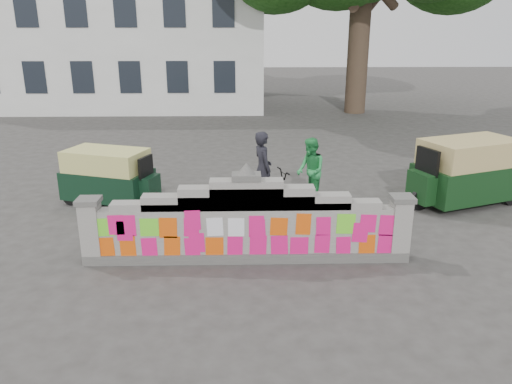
% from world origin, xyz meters
% --- Properties ---
extents(ground, '(100.00, 100.00, 0.00)m').
position_xyz_m(ground, '(0.00, 0.00, 0.00)').
color(ground, '#383533').
rests_on(ground, ground).
extents(parapet_wall, '(6.48, 0.44, 2.01)m').
position_xyz_m(parapet_wall, '(-0.00, -0.01, 0.75)').
color(parapet_wall, '#4C4C49').
rests_on(parapet_wall, ground).
extents(building, '(16.00, 10.00, 8.90)m').
position_xyz_m(building, '(-7.00, 21.98, 4.01)').
color(building, silver).
rests_on(building, ground).
extents(cyclist_bike, '(2.18, 1.36, 1.08)m').
position_xyz_m(cyclist_bike, '(0.41, 2.59, 0.54)').
color(cyclist_bike, black).
rests_on(cyclist_bike, ground).
extents(cyclist_rider, '(0.64, 0.78, 1.83)m').
position_xyz_m(cyclist_rider, '(0.41, 2.59, 0.92)').
color(cyclist_rider, black).
rests_on(cyclist_rider, ground).
extents(pedestrian, '(0.82, 0.96, 1.72)m').
position_xyz_m(pedestrian, '(1.69, 3.46, 0.86)').
color(pedestrian, green).
rests_on(pedestrian, ground).
extents(rickshaw_left, '(2.64, 1.83, 1.42)m').
position_xyz_m(rickshaw_left, '(-3.56, 3.55, 0.74)').
color(rickshaw_left, black).
rests_on(rickshaw_left, ground).
extents(rickshaw_right, '(3.16, 2.27, 1.70)m').
position_xyz_m(rickshaw_right, '(5.71, 3.28, 0.88)').
color(rickshaw_right, black).
rests_on(rickshaw_right, ground).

